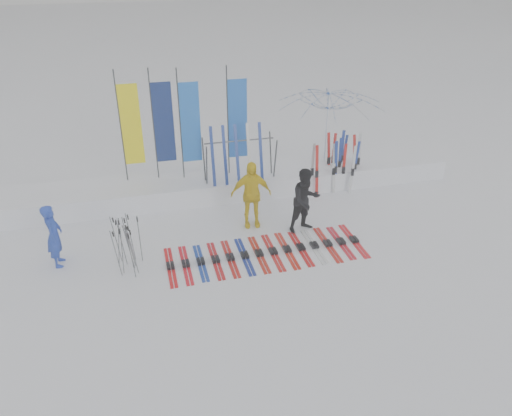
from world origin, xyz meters
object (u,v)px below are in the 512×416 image
object	(u,v)px
person_blue	(54,236)
tent_canopy	(328,134)
person_yellow	(251,194)
person_black	(306,200)
ski_rack	(240,154)
ski_row	(266,252)

from	to	relation	value
person_blue	tent_canopy	bearing A→B (deg)	-67.73
person_yellow	tent_canopy	distance (m)	3.91
person_black	tent_canopy	distance (m)	3.48
person_black	person_yellow	world-z (taller)	person_yellow
person_blue	ski_rack	distance (m)	5.49
person_blue	ski_rack	size ratio (longest dim) A/B	0.77
ski_row	person_blue	bearing A→B (deg)	170.54
person_black	ski_row	world-z (taller)	person_black
ski_row	tent_canopy	bearing A→B (deg)	51.44
person_black	person_yellow	xyz separation A→B (m)	(-1.31, 0.59, 0.05)
person_black	ski_row	distance (m)	1.77
ski_row	ski_rack	bearing A→B (deg)	88.75
person_black	ski_rack	size ratio (longest dim) A/B	0.85
person_blue	tent_canopy	xyz separation A→B (m)	(7.91, 3.02, 0.68)
ski_rack	tent_canopy	bearing A→B (deg)	12.75
person_yellow	person_blue	bearing A→B (deg)	-166.64
person_yellow	ski_row	bearing A→B (deg)	-83.82
tent_canopy	ski_row	xyz separation A→B (m)	(-3.05, -3.83, -1.43)
tent_canopy	person_blue	bearing A→B (deg)	-159.11
person_blue	ski_row	bearing A→B (deg)	-98.08
person_blue	person_black	world-z (taller)	person_black
tent_canopy	ski_rack	world-z (taller)	tent_canopy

